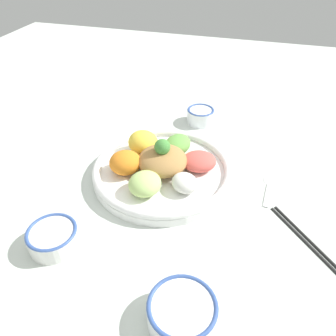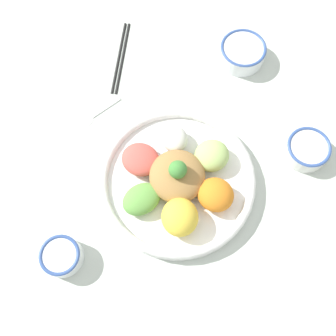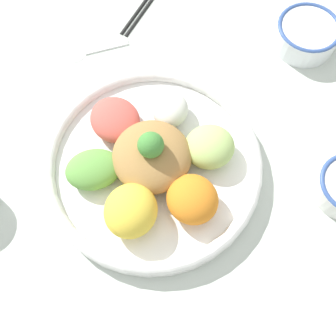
# 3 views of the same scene
# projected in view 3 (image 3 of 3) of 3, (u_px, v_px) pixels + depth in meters

# --- Properties ---
(ground_plane) EXTENTS (2.40, 2.40, 0.00)m
(ground_plane) POSITION_uv_depth(u_px,v_px,m) (154.00, 146.00, 0.65)
(ground_plane) COLOR silver
(salad_platter) EXTENTS (0.35, 0.35, 0.11)m
(salad_platter) POSITION_uv_depth(u_px,v_px,m) (152.00, 164.00, 0.61)
(salad_platter) COLOR white
(salad_platter) RESTS_ON ground_plane
(sauce_bowl_red) EXTENTS (0.11, 0.11, 0.05)m
(sauce_bowl_red) POSITION_uv_depth(u_px,v_px,m) (306.00, 34.00, 0.71)
(sauce_bowl_red) COLOR white
(sauce_bowl_red) RESTS_ON ground_plane
(serving_spoon_main) EXTENTS (0.04, 0.12, 0.01)m
(serving_spoon_main) POSITION_uv_depth(u_px,v_px,m) (88.00, 51.00, 0.72)
(serving_spoon_main) COLOR white
(serving_spoon_main) RESTS_ON ground_plane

